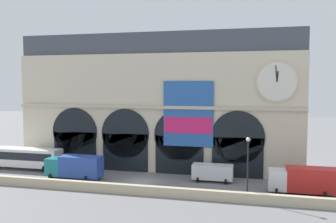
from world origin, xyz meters
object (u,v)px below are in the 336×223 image
at_px(box_truck_east, 303,180).
at_px(street_lamp_quayside, 248,160).
at_px(van_mideast, 213,172).
at_px(box_truck_midwest, 75,166).
at_px(bus_west, 25,157).

xyz_separation_m(box_truck_east, street_lamp_quayside, (-6.15, -3.65, 2.71)).
bearing_deg(van_mideast, box_truck_midwest, -170.19).
xyz_separation_m(bus_west, van_mideast, (27.63, -0.21, -0.54)).
relative_size(van_mideast, box_truck_east, 0.69).
xyz_separation_m(bus_west, box_truck_east, (38.29, -3.26, -0.08)).
xyz_separation_m(van_mideast, street_lamp_quayside, (4.50, -6.70, 3.17)).
height_order(bus_west, box_truck_midwest, box_truck_midwest).
bearing_deg(street_lamp_quayside, box_truck_east, 30.70).
xyz_separation_m(box_truck_midwest, box_truck_east, (28.50, 0.04, 0.00)).
bearing_deg(van_mideast, street_lamp_quayside, -56.12).
height_order(box_truck_midwest, box_truck_east, same).
relative_size(van_mideast, street_lamp_quayside, 0.75).
bearing_deg(box_truck_east, street_lamp_quayside, -149.30).
bearing_deg(box_truck_east, box_truck_midwest, -179.93).
bearing_deg(street_lamp_quayside, box_truck_midwest, 170.80).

